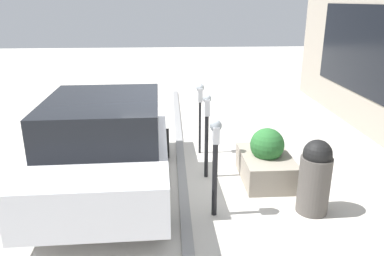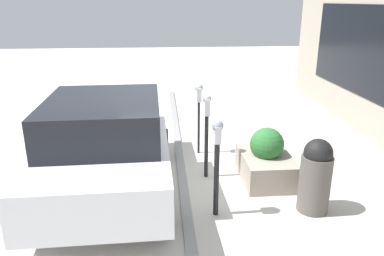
{
  "view_description": "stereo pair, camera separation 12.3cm",
  "coord_description": "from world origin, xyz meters",
  "px_view_note": "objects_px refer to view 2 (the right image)",
  "views": [
    {
      "loc": [
        -6.15,
        0.28,
        3.09
      ],
      "look_at": [
        0.0,
        -0.1,
        0.97
      ],
      "focal_mm": 35.0,
      "sensor_mm": 36.0,
      "label": 1
    },
    {
      "loc": [
        -6.15,
        0.4,
        3.09
      ],
      "look_at": [
        0.0,
        -0.1,
        0.97
      ],
      "focal_mm": 35.0,
      "sensor_mm": 36.0,
      "label": 2
    }
  ],
  "objects_px": {
    "parking_meter_second": "(207,122)",
    "planter_box": "(266,160)",
    "parking_meter_nearest": "(217,152)",
    "parking_meter_middle": "(199,100)",
    "trash_bin": "(316,175)",
    "parked_car_front": "(107,145)"
  },
  "relations": [
    {
      "from": "trash_bin",
      "to": "planter_box",
      "type": "bearing_deg",
      "value": 22.12
    },
    {
      "from": "parking_meter_second",
      "to": "planter_box",
      "type": "xyz_separation_m",
      "value": [
        -0.18,
        -1.06,
        -0.69
      ]
    },
    {
      "from": "trash_bin",
      "to": "parking_meter_nearest",
      "type": "bearing_deg",
      "value": 90.2
    },
    {
      "from": "parking_meter_nearest",
      "to": "parking_meter_middle",
      "type": "relative_size",
      "value": 1.0
    },
    {
      "from": "planter_box",
      "to": "trash_bin",
      "type": "height_order",
      "value": "trash_bin"
    },
    {
      "from": "parking_meter_middle",
      "to": "parking_meter_second",
      "type": "bearing_deg",
      "value": -178.71
    },
    {
      "from": "parking_meter_second",
      "to": "planter_box",
      "type": "distance_m",
      "value": 1.28
    },
    {
      "from": "planter_box",
      "to": "trash_bin",
      "type": "bearing_deg",
      "value": -157.88
    },
    {
      "from": "parking_meter_nearest",
      "to": "trash_bin",
      "type": "distance_m",
      "value": 1.57
    },
    {
      "from": "planter_box",
      "to": "parked_car_front",
      "type": "distance_m",
      "value": 2.8
    },
    {
      "from": "trash_bin",
      "to": "parking_meter_second",
      "type": "bearing_deg",
      "value": 49.49
    },
    {
      "from": "parking_meter_nearest",
      "to": "parking_meter_middle",
      "type": "bearing_deg",
      "value": 0.53
    },
    {
      "from": "parking_meter_second",
      "to": "trash_bin",
      "type": "bearing_deg",
      "value": -130.51
    },
    {
      "from": "parking_meter_nearest",
      "to": "parked_car_front",
      "type": "xyz_separation_m",
      "value": [
        0.95,
        1.7,
        -0.21
      ]
    },
    {
      "from": "parking_meter_second",
      "to": "parking_meter_middle",
      "type": "height_order",
      "value": "parking_meter_second"
    },
    {
      "from": "parking_meter_second",
      "to": "planter_box",
      "type": "relative_size",
      "value": 1.2
    },
    {
      "from": "parking_meter_middle",
      "to": "trash_bin",
      "type": "height_order",
      "value": "parking_meter_middle"
    },
    {
      "from": "parking_meter_second",
      "to": "trash_bin",
      "type": "height_order",
      "value": "parking_meter_second"
    },
    {
      "from": "parking_meter_middle",
      "to": "planter_box",
      "type": "xyz_separation_m",
      "value": [
        -1.31,
        -1.08,
        -0.8
      ]
    },
    {
      "from": "parking_meter_second",
      "to": "parking_meter_middle",
      "type": "relative_size",
      "value": 1.04
    },
    {
      "from": "planter_box",
      "to": "parked_car_front",
      "type": "bearing_deg",
      "value": 93.33
    },
    {
      "from": "parking_meter_middle",
      "to": "trash_bin",
      "type": "distance_m",
      "value": 2.92
    }
  ]
}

